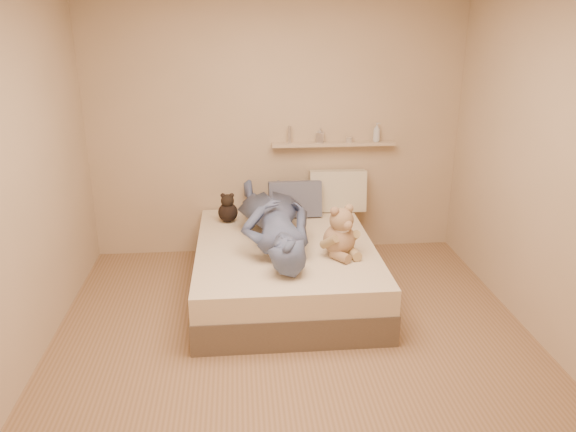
{
  "coord_description": "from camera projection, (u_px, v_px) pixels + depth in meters",
  "views": [
    {
      "loc": [
        -0.37,
        -3.45,
        2.28
      ],
      "look_at": [
        0.0,
        0.65,
        0.8
      ],
      "focal_mm": 35.0,
      "sensor_mm": 36.0,
      "label": 1
    }
  ],
  "objects": [
    {
      "name": "wall_shelf",
      "position": [
        333.0,
        144.0,
        5.44
      ],
      "size": [
        1.2,
        0.12,
        0.03
      ],
      "primitive_type": "cube",
      "color": "tan",
      "rests_on": "wall_back"
    },
    {
      "name": "teddy_bear",
      "position": [
        341.0,
        235.0,
        4.47
      ],
      "size": [
        0.34,
        0.35,
        0.43
      ],
      "color": "#A87F5C",
      "rests_on": "bed"
    },
    {
      "name": "dark_plush",
      "position": [
        228.0,
        209.0,
        5.22
      ],
      "size": [
        0.18,
        0.18,
        0.28
      ],
      "color": "black",
      "rests_on": "bed"
    },
    {
      "name": "pillow_grey",
      "position": [
        295.0,
        199.0,
        5.36
      ],
      "size": [
        0.5,
        0.21,
        0.36
      ],
      "primitive_type": "cube",
      "rotation": [
        -0.18,
        0.0,
        0.03
      ],
      "color": "#575969",
      "rests_on": "bed"
    },
    {
      "name": "game_console",
      "position": [
        291.0,
        257.0,
        4.16
      ],
      "size": [
        0.16,
        0.09,
        0.05
      ],
      "color": "silver",
      "rests_on": "bed"
    },
    {
      "name": "room",
      "position": [
        297.0,
        177.0,
        3.6
      ],
      "size": [
        3.8,
        3.8,
        3.8
      ],
      "color": "#8D6849",
      "rests_on": "ground"
    },
    {
      "name": "bed",
      "position": [
        285.0,
        268.0,
        4.83
      ],
      "size": [
        1.5,
        1.9,
        0.45
      ],
      "color": "brown",
      "rests_on": "floor"
    },
    {
      "name": "pillow_cream",
      "position": [
        338.0,
        191.0,
        5.52
      ],
      "size": [
        0.56,
        0.23,
        0.42
      ],
      "primitive_type": "cube",
      "rotation": [
        -0.12,
        0.0,
        -0.05
      ],
      "color": "beige",
      "rests_on": "bed"
    },
    {
      "name": "shelf_bottles",
      "position": [
        346.0,
        134.0,
        5.41
      ],
      "size": [
        0.91,
        0.09,
        0.19
      ],
      "color": "silver",
      "rests_on": "wall_shelf"
    },
    {
      "name": "person",
      "position": [
        274.0,
        219.0,
        4.76
      ],
      "size": [
        0.71,
        1.69,
        0.4
      ],
      "primitive_type": "imported",
      "rotation": [
        0.0,
        0.0,
        3.21
      ],
      "color": "#4B5177",
      "rests_on": "bed"
    }
  ]
}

